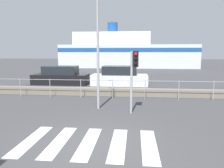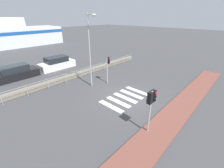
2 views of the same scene
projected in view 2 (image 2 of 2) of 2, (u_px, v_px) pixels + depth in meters
The scene contains 11 objects.
ground_plane at pixel (126, 97), 12.96m from camera, with size 160.00×160.00×0.00m, color #424244.
sidewalk_brick at pixel (172, 117), 10.41m from camera, with size 24.00×1.80×0.12m.
crosswalk at pixel (125, 98), 12.91m from camera, with size 4.05×2.40×0.01m.
seawall at pixel (77, 75), 17.31m from camera, with size 20.95×0.55×0.45m.
harbor_fence at pixel (81, 72), 16.56m from camera, with size 18.89×0.04×1.12m.
traffic_light_near at pixel (151, 101), 8.18m from camera, with size 0.58×0.41×2.81m.
traffic_light_far at pixel (108, 64), 15.00m from camera, with size 0.34×0.32×2.74m.
streetlamp at pixel (90, 45), 13.31m from camera, with size 0.32×1.07×6.71m.
ferry_boat at pixel (1, 35), 32.26m from camera, with size 23.36×7.83×7.87m.
parked_car_black at pixel (15, 73), 16.56m from camera, with size 4.58×1.85×1.54m.
parked_car_white at pixel (57, 63), 19.88m from camera, with size 4.57×1.88×1.57m.
Camera 2 is at (-9.09, -6.79, 6.49)m, focal length 24.00 mm.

